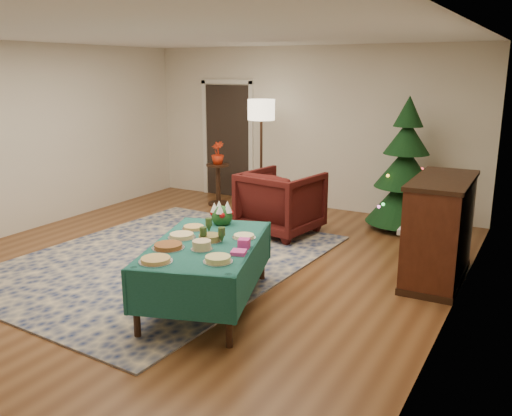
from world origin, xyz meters
The scene contains 24 objects.
room_shell centered at (0.00, 0.00, 1.35)m, with size 7.00×7.00×7.00m.
doorway centered at (-1.60, 3.48, 1.10)m, with size 1.08×0.04×2.16m.
rug centered at (-0.39, 0.02, 0.01)m, with size 3.20×4.20×0.02m, color navy.
buffet_table centered at (0.83, -0.81, 0.54)m, with size 1.49×1.94×0.67m.
platter_0 centered at (0.76, -1.49, 0.69)m, with size 0.30×0.30×0.04m.
platter_1 centered at (1.24, -1.22, 0.69)m, with size 0.27×0.27×0.06m.
platter_2 centered at (0.62, -1.14, 0.69)m, with size 0.31×0.31×0.05m.
platter_3 centered at (0.92, -1.01, 0.71)m, with size 0.21×0.21×0.09m.
platter_4 centered at (0.53, -0.81, 0.69)m, with size 0.28×0.28×0.05m.
platter_5 centered at (0.84, -0.75, 0.70)m, with size 0.25×0.25×0.06m.
platter_6 centered at (1.08, -0.51, 0.69)m, with size 0.24×0.24×0.04m.
platter_7 centered at (0.46, -0.49, 0.69)m, with size 0.25×0.25×0.04m.
goblet_0 centered at (0.67, -0.52, 0.75)m, with size 0.07×0.07×0.16m.
goblet_1 centered at (0.97, -0.74, 0.75)m, with size 0.07×0.07×0.16m.
goblet_2 centered at (0.81, -0.82, 0.75)m, with size 0.07×0.07×0.16m.
napkin_stack centered at (1.29, -0.95, 0.69)m, with size 0.13×0.13×0.04m, color #EB41A7.
gift_box centered at (1.24, -0.77, 0.71)m, with size 0.11×0.11×0.09m, color #DD3DA0.
centerpiece centered at (0.62, -0.18, 0.79)m, with size 0.24×0.24×0.28m.
armchair centered at (0.37, 1.77, 0.51)m, with size 0.99×0.92×1.02m, color #3D0F0D.
floor_lamp centered at (-0.57, 2.90, 1.56)m, with size 0.45×0.45×1.84m.
side_table centered at (-1.37, 2.78, 0.35)m, with size 0.40×0.40×0.72m.
potted_plant centered at (-1.37, 2.78, 0.83)m, with size 0.22×0.39×0.22m, color red.
christmas_tree centered at (1.83, 2.90, 0.88)m, with size 1.12×1.12×1.96m.
piano centered at (2.70, 1.04, 0.57)m, with size 0.67×1.37×1.17m.
Camera 1 is at (3.73, -4.99, 2.32)m, focal length 38.00 mm.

